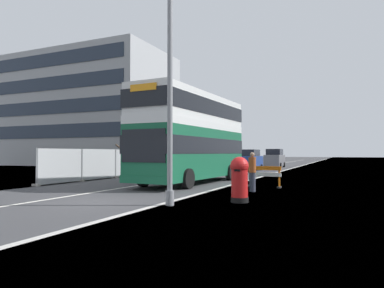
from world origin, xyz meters
name	(u,v)px	position (x,y,z in m)	size (l,w,h in m)	color
ground	(115,204)	(0.56, 0.11, -0.05)	(140.00, 280.00, 0.10)	#38383A
double_decker_bus	(193,136)	(-0.16, 8.49, 2.73)	(3.18, 10.29, 5.13)	#145638
lamppost_foreground	(170,77)	(2.70, 0.24, 4.31)	(0.29, 0.70, 9.10)	gray
red_pillar_postbox	(240,177)	(4.61, 1.95, 0.89)	(0.66, 0.66, 1.62)	black
roadworks_barrier	(263,174)	(4.14, 7.68, 0.69)	(1.90, 0.61, 1.08)	orange
construction_site_fence	(142,163)	(-6.80, 13.43, 0.98)	(0.44, 20.60, 2.05)	#A8AAAD
car_oncoming_near	(249,161)	(-0.89, 23.63, 0.99)	(2.05, 4.50, 2.08)	navy
car_receding_mid	(275,159)	(-0.03, 32.39, 1.04)	(2.00, 4.13, 2.21)	slate
bare_tree_far_verge_near	(125,152)	(-14.84, 22.61, 1.87)	(1.97, 1.66, 3.65)	#4C3D2D
pedestrian_at_kerb	(252,172)	(4.16, 5.49, 0.90)	(0.34, 0.34, 1.79)	#2D3342
backdrop_office_block	(73,112)	(-29.62, 30.15, 7.83)	(29.42, 13.09, 15.66)	#9EA0A3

